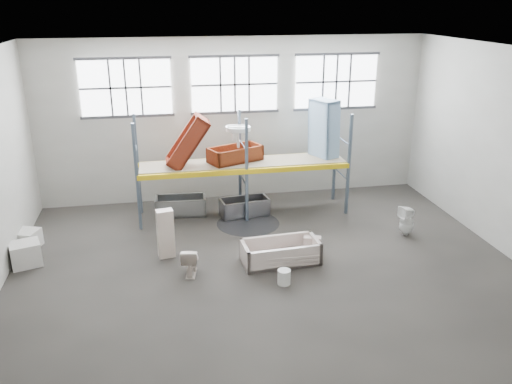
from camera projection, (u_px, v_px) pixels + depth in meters
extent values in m
cube|color=#47423D|center=(268.00, 271.00, 12.41)|extent=(12.00, 10.00, 0.10)
cube|color=silver|center=(270.00, 50.00, 10.62)|extent=(12.00, 10.00, 0.10)
cube|color=#A2A096|center=(235.00, 120.00, 16.16)|extent=(12.00, 0.10, 5.00)
cube|color=#B0ADA2|center=(349.00, 284.00, 6.87)|extent=(12.00, 0.10, 5.00)
cube|color=white|center=(126.00, 88.00, 15.12)|extent=(2.60, 0.04, 1.60)
cube|color=white|center=(235.00, 84.00, 15.68)|extent=(2.60, 0.04, 1.60)
cube|color=white|center=(336.00, 81.00, 16.24)|extent=(2.60, 0.04, 1.60)
cube|color=slate|center=(137.00, 178.00, 14.01)|extent=(0.08, 0.08, 3.00)
cube|color=slate|center=(138.00, 165.00, 15.11)|extent=(0.08, 0.08, 3.00)
cube|color=slate|center=(247.00, 171.00, 14.53)|extent=(0.08, 0.08, 3.00)
cube|color=slate|center=(240.00, 159.00, 15.64)|extent=(0.08, 0.08, 3.00)
cube|color=slate|center=(349.00, 165.00, 15.06)|extent=(0.08, 0.08, 3.00)
cube|color=slate|center=(335.00, 154.00, 16.16)|extent=(0.08, 0.08, 3.00)
cube|color=yellow|center=(247.00, 171.00, 14.53)|extent=(6.00, 0.10, 0.14)
cube|color=yellow|center=(240.00, 159.00, 15.64)|extent=(6.00, 0.10, 0.14)
cube|color=gray|center=(243.00, 162.00, 15.06)|extent=(5.90, 1.10, 0.03)
cylinder|color=black|center=(248.00, 223.00, 14.87)|extent=(1.80, 1.80, 0.00)
cube|color=beige|center=(312.00, 244.00, 12.99)|extent=(0.47, 0.34, 0.41)
imported|color=beige|center=(287.00, 247.00, 13.12)|extent=(0.56, 0.56, 0.16)
imported|color=silver|center=(190.00, 260.00, 12.06)|extent=(0.51, 0.73, 0.69)
cube|color=beige|center=(166.00, 234.00, 12.77)|extent=(0.44, 0.32, 1.24)
imported|color=white|center=(407.00, 221.00, 14.02)|extent=(0.44, 0.43, 0.83)
imported|color=silver|center=(238.00, 147.00, 14.74)|extent=(0.82, 0.70, 0.63)
cylinder|color=silver|center=(284.00, 277.00, 11.68)|extent=(0.32, 0.32, 0.34)
cube|color=silver|center=(26.00, 254.00, 12.48)|extent=(0.82, 0.76, 0.58)
cube|color=silver|center=(27.00, 239.00, 13.38)|extent=(0.72, 0.72, 0.46)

